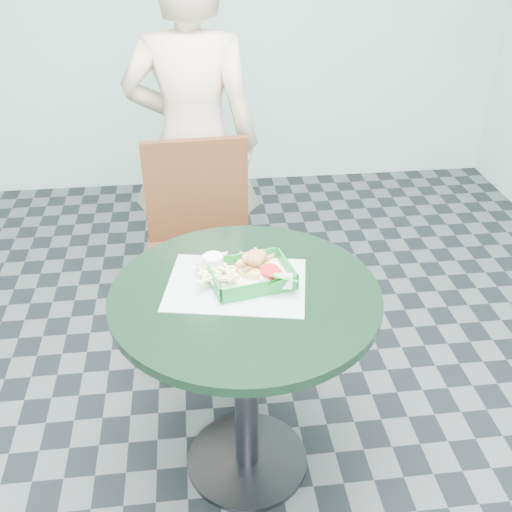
{
  "coord_description": "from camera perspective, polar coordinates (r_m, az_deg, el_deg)",
  "views": [
    {
      "loc": [
        -0.14,
        -1.48,
        1.82
      ],
      "look_at": [
        0.04,
        0.1,
        0.83
      ],
      "focal_mm": 42.0,
      "sensor_mm": 36.0,
      "label": 1
    }
  ],
  "objects": [
    {
      "name": "floor",
      "position": [
        2.35,
        -0.85,
        -18.92
      ],
      "size": [
        4.0,
        5.0,
        0.02
      ],
      "primitive_type": "cube",
      "color": "#303335",
      "rests_on": "ground"
    },
    {
      "name": "cafe_table",
      "position": [
        1.94,
        -0.98,
        -7.99
      ],
      "size": [
        0.83,
        0.83,
        0.75
      ],
      "color": "#313136",
      "rests_on": "floor"
    },
    {
      "name": "placemat",
      "position": [
        1.86,
        -1.87,
        -3.21
      ],
      "size": [
        0.48,
        0.39,
        0.0
      ],
      "primitive_type": "cube",
      "rotation": [
        0.0,
        0.0,
        -0.2
      ],
      "color": "#A4BEB9",
      "rests_on": "cafe_table"
    },
    {
      "name": "sauce_ramekin",
      "position": [
        1.91,
        -3.7,
        -0.54
      ],
      "size": [
        0.07,
        0.07,
        0.04
      ],
      "rotation": [
        0.0,
        0.0,
        -0.31
      ],
      "color": "silver",
      "rests_on": "food_basket"
    },
    {
      "name": "crab_sandwich",
      "position": [
        1.88,
        0.08,
        -1.04
      ],
      "size": [
        0.11,
        0.11,
        0.07
      ],
      "rotation": [
        0.0,
        0.0,
        -0.15
      ],
      "color": "#D3B85E",
      "rests_on": "food_basket"
    },
    {
      "name": "garnish_cup",
      "position": [
        1.82,
        1.53,
        -2.73
      ],
      "size": [
        0.11,
        0.11,
        0.04
      ],
      "rotation": [
        0.0,
        0.0,
        -0.3
      ],
      "color": "white",
      "rests_on": "food_basket"
    },
    {
      "name": "dining_chair",
      "position": [
        2.59,
        -5.41,
        1.87
      ],
      "size": [
        0.45,
        0.45,
        0.93
      ],
      "rotation": [
        0.0,
        0.0,
        0.05
      ],
      "color": "#331E0F",
      "rests_on": "floor"
    },
    {
      "name": "food_basket",
      "position": [
        1.87,
        -0.5,
        -2.57
      ],
      "size": [
        0.25,
        0.18,
        0.05
      ],
      "rotation": [
        0.0,
        0.0,
        0.21
      ],
      "color": "#117128",
      "rests_on": "placemat"
    },
    {
      "name": "diner_person",
      "position": [
        2.72,
        -6.1,
        12.16
      ],
      "size": [
        0.72,
        0.53,
        1.83
      ],
      "primitive_type": "imported",
      "rotation": [
        0.0,
        0.0,
        2.99
      ],
      "color": "beige",
      "rests_on": "floor"
    },
    {
      "name": "fries_pile",
      "position": [
        1.88,
        -3.72,
        -1.62
      ],
      "size": [
        0.13,
        0.14,
        0.05
      ],
      "primitive_type": null,
      "rotation": [
        0.0,
        0.0,
        -0.18
      ],
      "color": "beige",
      "rests_on": "food_basket"
    }
  ]
}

